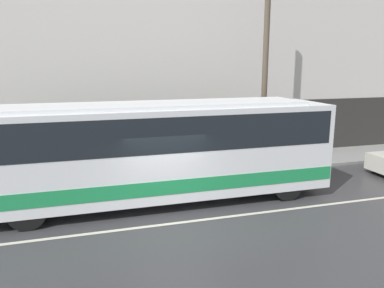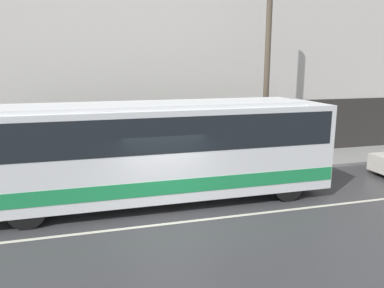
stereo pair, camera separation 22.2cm
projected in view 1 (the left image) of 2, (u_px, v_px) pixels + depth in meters
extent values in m
plane|color=#38383A|center=(172.00, 224.00, 10.99)|extent=(60.00, 60.00, 0.00)
cube|color=gray|center=(142.00, 172.00, 16.06)|extent=(60.00, 2.85, 0.13)
cube|color=silver|center=(133.00, 41.00, 16.37)|extent=(60.00, 0.30, 11.18)
cube|color=#2D2B28|center=(136.00, 135.00, 17.10)|extent=(60.00, 0.06, 2.80)
cube|color=beige|center=(172.00, 224.00, 10.99)|extent=(54.00, 0.14, 0.01)
cube|color=white|center=(150.00, 151.00, 12.30)|extent=(12.27, 2.48, 2.89)
cube|color=#1E8C4C|center=(151.00, 177.00, 12.49)|extent=(12.21, 2.50, 0.45)
cube|color=black|center=(149.00, 129.00, 12.15)|extent=(11.90, 2.50, 1.10)
cube|color=orange|center=(313.00, 107.00, 13.73)|extent=(0.12, 1.86, 0.28)
cube|color=white|center=(149.00, 105.00, 11.98)|extent=(10.43, 2.11, 0.12)
cylinder|color=black|center=(287.00, 185.00, 12.82)|extent=(1.08, 0.28, 1.08)
cylinder|color=black|center=(259.00, 168.00, 14.84)|extent=(1.08, 0.28, 1.08)
cylinder|color=black|center=(27.00, 212.00, 10.51)|extent=(1.08, 0.28, 1.08)
cylinder|color=black|center=(35.00, 188.00, 12.53)|extent=(1.08, 0.28, 1.08)
cylinder|color=black|center=(378.00, 164.00, 16.23)|extent=(0.69, 0.20, 0.69)
cylinder|color=brown|center=(265.00, 67.00, 15.95)|extent=(0.25, 0.25, 8.63)
cylinder|color=maroon|center=(167.00, 150.00, 16.88)|extent=(0.36, 0.36, 1.30)
sphere|color=tan|center=(167.00, 134.00, 16.72)|extent=(0.24, 0.24, 0.24)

